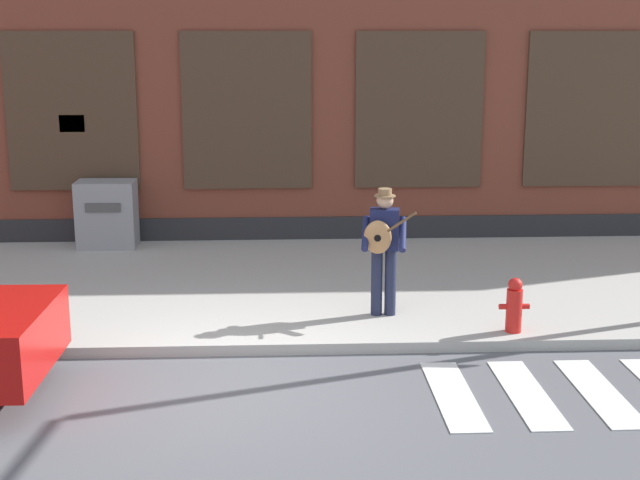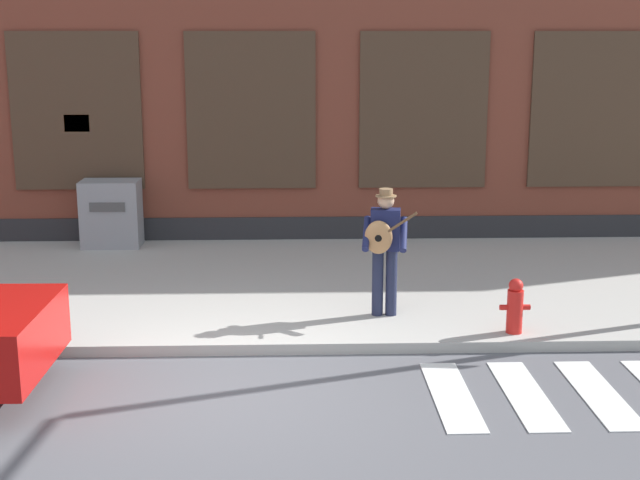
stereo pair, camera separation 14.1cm
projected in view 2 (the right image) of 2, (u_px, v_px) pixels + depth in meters
The scene contains 6 objects.
ground_plane at pixel (229, 390), 9.71m from camera, with size 160.00×160.00×0.00m, color #56565B.
sidewalk at pixel (246, 286), 13.49m from camera, with size 28.00×5.68×0.14m.
building_backdrop at pixel (254, 30), 17.34m from camera, with size 28.00×4.06×7.73m.
busker at pixel (384, 244), 11.62m from camera, with size 0.72×0.59×1.70m.
utility_box at pixel (111, 213), 15.59m from camera, with size 1.01×0.66×1.17m.
fire_hydrant at pixel (515, 306), 11.08m from camera, with size 0.38×0.20×0.70m.
Camera 2 is at (0.70, -9.12, 3.79)m, focal length 50.00 mm.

